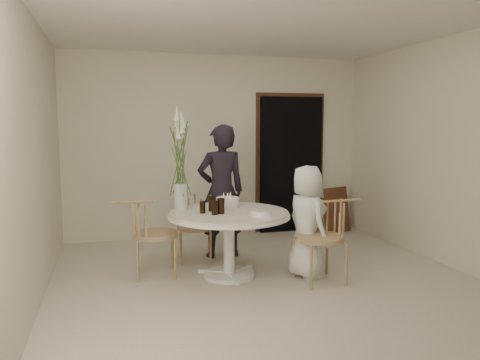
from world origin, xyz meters
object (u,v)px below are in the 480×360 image
object	(u,v)px
chair_far	(195,219)
birthday_cake	(228,203)
table	(229,222)
boy	(307,222)
chair_right	(330,228)
chair_left	(144,227)
flower_vase	(180,161)
girl	(221,191)

from	to	relation	value
chair_far	birthday_cake	distance (m)	0.72
table	boy	xyz separation A→B (m)	(0.82, -0.24, 0.00)
chair_far	chair_right	distance (m)	1.75
chair_far	boy	world-z (taller)	boy
table	chair_left	size ratio (longest dim) A/B	1.54
chair_far	birthday_cake	world-z (taller)	birthday_cake
chair_left	flower_vase	world-z (taller)	flower_vase
chair_far	birthday_cake	bearing A→B (deg)	-56.33
chair_right	girl	distance (m)	1.55
flower_vase	table	bearing A→B (deg)	-27.54
chair_far	girl	bearing A→B (deg)	8.99
girl	boy	size ratio (longest dim) A/B	1.36
chair_far	flower_vase	xyz separation A→B (m)	(-0.26, -0.56, 0.77)
chair_right	birthday_cake	world-z (taller)	birthday_cake
chair_right	boy	size ratio (longest dim) A/B	0.72
girl	birthday_cake	size ratio (longest dim) A/B	6.57
chair_left	chair_right	bearing A→B (deg)	-106.26
chair_right	birthday_cake	xyz separation A→B (m)	(-0.97, 0.64, 0.22)
boy	flower_vase	xyz separation A→B (m)	(-1.30, 0.49, 0.66)
girl	birthday_cake	distance (m)	0.60
chair_left	boy	distance (m)	1.79
chair_left	flower_vase	size ratio (longest dim) A/B	0.74
boy	flower_vase	bearing A→B (deg)	58.83
chair_left	birthday_cake	bearing A→B (deg)	-89.20
girl	flower_vase	bearing A→B (deg)	39.19
flower_vase	boy	bearing A→B (deg)	-20.73
girl	birthday_cake	xyz separation A→B (m)	(-0.07, -0.60, -0.05)
chair_far	girl	distance (m)	0.48
chair_right	table	bearing A→B (deg)	-116.08
table	boy	world-z (taller)	boy
chair_right	flower_vase	distance (m)	1.79
table	chair_left	world-z (taller)	chair_left
chair_left	girl	distance (m)	1.18
chair_far	birthday_cake	xyz separation A→B (m)	(0.27, -0.60, 0.29)
boy	flower_vase	world-z (taller)	flower_vase
boy	chair_left	bearing A→B (deg)	63.51
chair_far	boy	distance (m)	1.49
chair_right	flower_vase	bearing A→B (deg)	-117.54
table	girl	world-z (taller)	girl
chair_right	chair_left	bearing A→B (deg)	-112.68
girl	flower_vase	xyz separation A→B (m)	(-0.59, -0.55, 0.44)
birthday_cake	flower_vase	world-z (taller)	flower_vase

